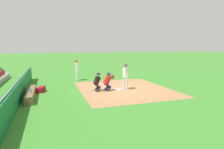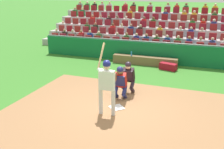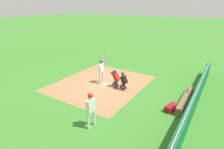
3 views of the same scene
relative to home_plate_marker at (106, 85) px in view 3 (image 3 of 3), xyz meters
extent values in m
plane|color=#387B29|center=(0.00, 0.00, -0.02)|extent=(160.00, 160.00, 0.00)
cube|color=#9C6E48|center=(0.00, 0.50, -0.01)|extent=(7.12, 6.18, 0.01)
cube|color=white|center=(0.00, 0.00, 0.00)|extent=(0.62, 0.62, 0.02)
cylinder|color=silver|center=(-0.07, 0.53, 0.41)|extent=(0.14, 0.14, 0.86)
cylinder|color=silver|center=(0.35, 0.56, 0.41)|extent=(0.14, 0.14, 0.86)
cube|color=silver|center=(0.14, 0.55, 1.15)|extent=(0.49, 0.25, 0.61)
sphere|color=tan|center=(0.14, 0.55, 1.60)|extent=(0.22, 0.22, 0.22)
sphere|color=navy|center=(0.14, 0.55, 1.66)|extent=(0.25, 0.25, 0.25)
cylinder|color=silver|center=(0.19, 0.52, 1.44)|extent=(0.50, 0.11, 0.14)
cylinder|color=silver|center=(0.38, 0.54, 1.44)|extent=(0.18, 0.14, 0.13)
cylinder|color=tan|center=(0.43, 0.28, 1.83)|extent=(0.09, 0.53, 0.77)
sphere|color=black|center=(0.44, 0.52, 1.46)|extent=(0.06, 0.06, 0.06)
cylinder|color=navy|center=(-0.04, -0.77, 0.14)|extent=(0.18, 0.40, 0.34)
cylinder|color=navy|center=(-0.04, -0.77, 0.36)|extent=(0.18, 0.39, 0.33)
cylinder|color=navy|center=(0.28, -0.74, 0.14)|extent=(0.18, 0.40, 0.34)
cylinder|color=navy|center=(0.28, -0.74, 0.36)|extent=(0.18, 0.39, 0.33)
cube|color=red|center=(0.13, -0.79, 0.71)|extent=(0.46, 0.49, 0.60)
cube|color=navy|center=(0.11, -0.67, 0.71)|extent=(0.40, 0.28, 0.44)
sphere|color=brown|center=(0.11, -0.67, 1.07)|extent=(0.22, 0.22, 0.22)
cube|color=black|center=(0.11, -0.67, 1.07)|extent=(0.21, 0.14, 0.20)
sphere|color=navy|center=(0.11, -0.67, 1.13)|extent=(0.24, 0.24, 0.24)
cylinder|color=brown|center=(0.21, -0.44, 0.93)|extent=(0.10, 0.31, 0.30)
cylinder|color=red|center=(0.26, -0.61, 0.86)|extent=(0.19, 0.40, 0.22)
cylinder|color=#291E2B|center=(-0.14, -1.44, 0.14)|extent=(0.15, 0.39, 0.34)
cylinder|color=#291E2B|center=(-0.14, -1.44, 0.36)|extent=(0.15, 0.39, 0.33)
cylinder|color=#291E2B|center=(0.18, -1.43, 0.14)|extent=(0.15, 0.39, 0.34)
cylinder|color=#291E2B|center=(0.18, -1.43, 0.36)|extent=(0.15, 0.39, 0.33)
cube|color=black|center=(0.03, -1.47, 0.71)|extent=(0.43, 0.46, 0.60)
cube|color=#291E2B|center=(0.02, -1.35, 0.71)|extent=(0.39, 0.25, 0.44)
sphere|color=beige|center=(0.02, -1.36, 1.08)|extent=(0.22, 0.22, 0.22)
cube|color=black|center=(0.02, -1.36, 1.08)|extent=(0.20, 0.12, 0.20)
sphere|color=#291E2B|center=(0.02, -1.36, 1.14)|extent=(0.24, 0.24, 0.24)
cube|color=#116534|center=(0.00, -6.11, 0.53)|extent=(13.12, 0.24, 1.10)
cylinder|color=gray|center=(0.00, -6.11, 1.12)|extent=(13.12, 0.07, 0.07)
cube|color=brown|center=(0.35, -5.56, 0.20)|extent=(3.43, 0.40, 0.44)
cylinder|color=#2F7AD4|center=(1.06, -5.49, 0.54)|extent=(0.07, 0.07, 0.24)
cube|color=maroon|center=(-0.97, -5.04, 0.15)|extent=(0.89, 0.57, 0.33)
cylinder|color=silver|center=(-4.30, -2.17, 0.42)|extent=(0.14, 0.14, 0.87)
cylinder|color=silver|center=(-4.72, -2.14, 0.42)|extent=(0.14, 0.14, 0.87)
cube|color=silver|center=(-4.51, -2.15, 1.16)|extent=(0.49, 0.26, 0.62)
sphere|color=beige|center=(-4.51, -2.15, 1.62)|extent=(0.23, 0.23, 0.23)
sphere|color=red|center=(-4.51, -2.15, 1.69)|extent=(0.25, 0.25, 0.25)
cylinder|color=silver|center=(-4.56, -2.13, 1.46)|extent=(0.50, 0.18, 0.14)
cylinder|color=silver|center=(-4.75, -2.11, 1.46)|extent=(0.18, 0.15, 0.13)
camera|label=1|loc=(12.15, -4.51, 2.96)|focal=30.39mm
camera|label=2|loc=(-2.61, 7.63, 3.81)|focal=41.96mm
camera|label=3|loc=(-10.32, -7.00, 5.63)|focal=29.36mm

